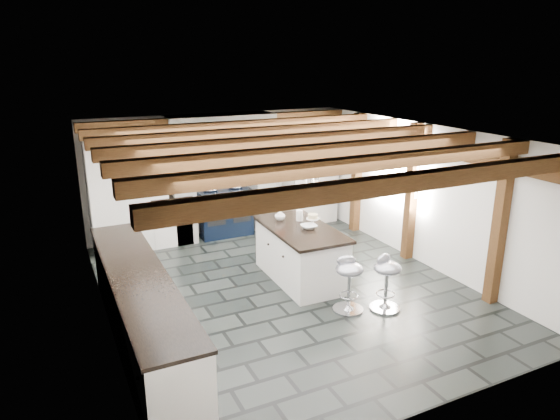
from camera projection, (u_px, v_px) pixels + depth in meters
name	position (u px, v px, depth m)	size (l,w,h in m)	color
ground	(286.00, 289.00, 7.41)	(6.00, 6.00, 0.00)	black
room_shell	(213.00, 201.00, 8.06)	(6.00, 6.03, 6.00)	white
range_cooker	(224.00, 211.00, 9.58)	(1.00, 0.63, 0.99)	black
kitchen_island	(300.00, 253.00, 7.62)	(0.93, 1.72, 1.12)	white
bar_stool_near	(386.00, 276.00, 6.68)	(0.46, 0.46, 0.77)	silver
bar_stool_far	(349.00, 278.00, 6.65)	(0.48, 0.48, 0.77)	silver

